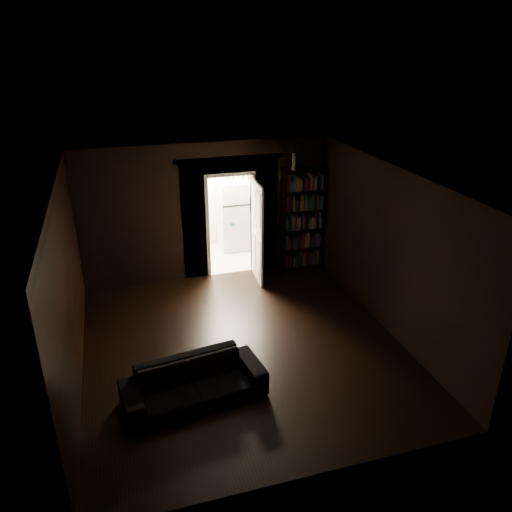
% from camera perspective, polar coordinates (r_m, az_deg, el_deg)
% --- Properties ---
extents(ground, '(5.50, 5.50, 0.00)m').
position_cam_1_polar(ground, '(8.27, -1.50, -10.26)').
color(ground, black).
rests_on(ground, ground).
extents(room_walls, '(5.02, 5.61, 2.84)m').
position_cam_1_polar(room_walls, '(8.42, -3.60, 3.27)').
color(room_walls, black).
rests_on(room_walls, ground).
extents(kitchen_alcove, '(2.20, 1.80, 2.60)m').
position_cam_1_polar(kitchen_alcove, '(11.26, -4.30, 6.09)').
color(kitchen_alcove, beige).
rests_on(kitchen_alcove, ground).
extents(sofa, '(2.04, 1.11, 0.75)m').
position_cam_1_polar(sofa, '(7.06, -7.15, -13.55)').
color(sofa, black).
rests_on(sofa, ground).
extents(bookshelf, '(0.96, 0.60, 2.20)m').
position_cam_1_polar(bookshelf, '(10.55, 5.25, 4.19)').
color(bookshelf, black).
rests_on(bookshelf, ground).
extents(refrigerator, '(0.81, 0.76, 1.65)m').
position_cam_1_polar(refrigerator, '(11.67, -2.43, 4.79)').
color(refrigerator, silver).
rests_on(refrigerator, ground).
extents(door, '(0.11, 0.85, 2.05)m').
position_cam_1_polar(door, '(10.00, 0.17, 2.69)').
color(door, silver).
rests_on(door, ground).
extents(figurine, '(0.14, 0.14, 0.33)m').
position_cam_1_polar(figurine, '(10.04, 4.35, 10.73)').
color(figurine, silver).
rests_on(figurine, bookshelf).
extents(bottles, '(0.63, 0.13, 0.25)m').
position_cam_1_polar(bottles, '(11.39, -2.04, 9.31)').
color(bottles, black).
rests_on(bottles, refrigerator).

